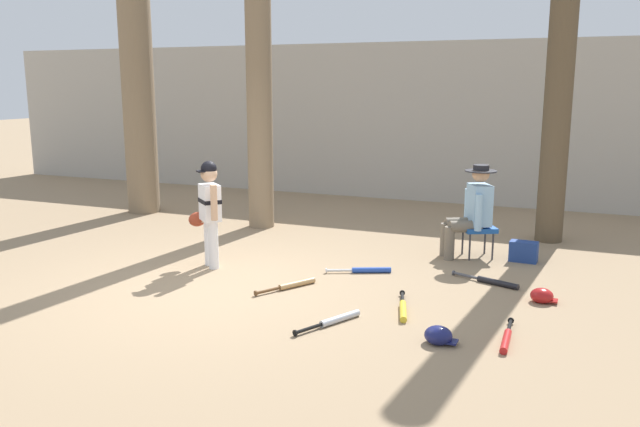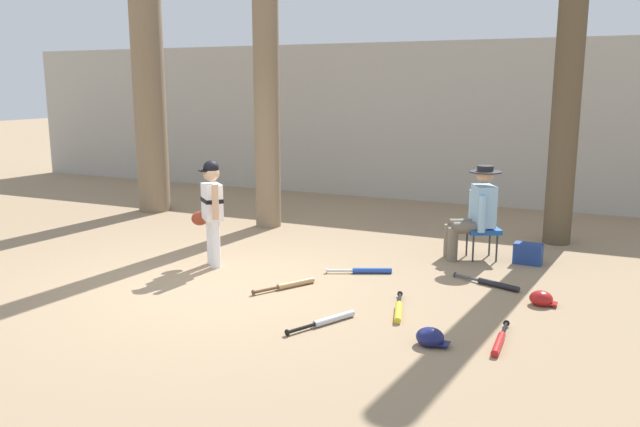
% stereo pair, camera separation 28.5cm
% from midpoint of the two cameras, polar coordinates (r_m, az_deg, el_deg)
% --- Properties ---
extents(ground_plane, '(60.00, 60.00, 0.00)m').
position_cam_midpoint_polar(ground_plane, '(7.27, -10.27, -6.49)').
color(ground_plane, '#937A5B').
extents(concrete_back_wall, '(18.00, 0.36, 2.97)m').
position_cam_midpoint_polar(concrete_back_wall, '(12.71, 5.16, 8.09)').
color(concrete_back_wall, '#ADA89E').
rests_on(concrete_back_wall, ground).
extents(tree_near_player, '(0.52, 0.52, 6.40)m').
position_cam_midpoint_polar(tree_near_player, '(10.02, -6.31, 15.55)').
color(tree_near_player, '#7F6B51').
rests_on(tree_near_player, ground).
extents(tree_behind_spectator, '(0.62, 0.62, 5.92)m').
position_cam_midpoint_polar(tree_behind_spectator, '(9.53, 19.70, 13.26)').
color(tree_behind_spectator, brown).
rests_on(tree_behind_spectator, ground).
extents(young_ballplayer, '(0.58, 0.43, 1.31)m').
position_cam_midpoint_polar(young_ballplayer, '(7.94, -10.78, 0.57)').
color(young_ballplayer, white).
rests_on(young_ballplayer, ground).
extents(folding_stool, '(0.54, 0.54, 0.41)m').
position_cam_midpoint_polar(folding_stool, '(8.52, 12.84, -1.39)').
color(folding_stool, '#194C9E').
rests_on(folding_stool, ground).
extents(seated_spectator, '(0.67, 0.56, 1.20)m').
position_cam_midpoint_polar(seated_spectator, '(8.44, 12.28, 0.42)').
color(seated_spectator, '#6B6051').
rests_on(seated_spectator, ground).
extents(handbag_beside_stool, '(0.35, 0.20, 0.26)m').
position_cam_midpoint_polar(handbag_beside_stool, '(8.50, 16.59, -3.24)').
color(handbag_beside_stool, navy).
rests_on(handbag_beside_stool, ground).
extents(tree_far_left, '(0.88, 0.88, 6.05)m').
position_cam_midpoint_polar(tree_far_left, '(11.60, -16.57, 12.70)').
color(tree_far_left, '#7F6B51').
rests_on(tree_far_left, ground).
extents(bat_aluminum_silver, '(0.40, 0.74, 0.07)m').
position_cam_midpoint_polar(bat_aluminum_silver, '(6.13, -0.00, -9.37)').
color(bat_aluminum_silver, '#B7BCC6').
rests_on(bat_aluminum_silver, ground).
extents(bat_black_composite, '(0.79, 0.34, 0.07)m').
position_cam_midpoint_polar(bat_black_composite, '(7.48, 13.91, -5.86)').
color(bat_black_composite, black).
rests_on(bat_black_composite, ground).
extents(bat_red_barrel, '(0.09, 0.77, 0.07)m').
position_cam_midpoint_polar(bat_red_barrel, '(5.90, 14.76, -10.63)').
color(bat_red_barrel, red).
rests_on(bat_red_barrel, ground).
extents(bat_blue_youth, '(0.73, 0.38, 0.07)m').
position_cam_midpoint_polar(bat_blue_youth, '(7.71, 3.04, -5.01)').
color(bat_blue_youth, '#2347AD').
rests_on(bat_blue_youth, ground).
extents(bat_wood_tan, '(0.44, 0.71, 0.07)m').
position_cam_midpoint_polar(bat_wood_tan, '(7.16, -3.59, -6.30)').
color(bat_wood_tan, tan).
rests_on(bat_wood_tan, ground).
extents(bat_yellow_trainer, '(0.29, 0.80, 0.07)m').
position_cam_midpoint_polar(bat_yellow_trainer, '(6.45, 6.06, -8.37)').
color(bat_yellow_trainer, yellow).
rests_on(bat_yellow_trainer, ground).
extents(batting_helmet_navy, '(0.29, 0.22, 0.17)m').
position_cam_midpoint_polar(batting_helmet_navy, '(5.74, 8.99, -10.59)').
color(batting_helmet_navy, navy).
rests_on(batting_helmet_navy, ground).
extents(batting_helmet_red, '(0.27, 0.21, 0.16)m').
position_cam_midpoint_polar(batting_helmet_red, '(7.02, 17.88, -6.93)').
color(batting_helmet_red, '#A81919').
rests_on(batting_helmet_red, ground).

